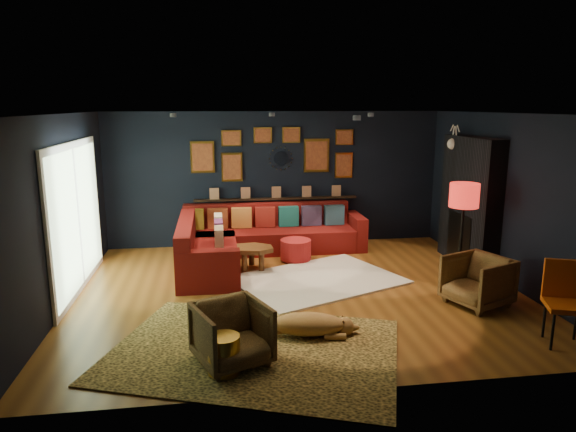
{
  "coord_description": "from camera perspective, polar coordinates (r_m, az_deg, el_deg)",
  "views": [
    {
      "loc": [
        -1.18,
        -7.14,
        2.72
      ],
      "look_at": [
        -0.11,
        0.3,
        1.09
      ],
      "focal_mm": 32.0,
      "sensor_mm": 36.0,
      "label": 1
    }
  ],
  "objects": [
    {
      "name": "floor",
      "position": [
        7.73,
        1.15,
        -8.34
      ],
      "size": [
        6.5,
        6.5,
        0.0
      ],
      "primitive_type": "plane",
      "color": "brown",
      "rests_on": "ground"
    },
    {
      "name": "room_walls",
      "position": [
        7.32,
        1.2,
        3.41
      ],
      "size": [
        6.5,
        6.5,
        6.5
      ],
      "color": "black",
      "rests_on": "ground"
    },
    {
      "name": "sectional",
      "position": [
        9.28,
        -4.41,
        -2.75
      ],
      "size": [
        3.41,
        2.69,
        0.86
      ],
      "color": "maroon",
      "rests_on": "ground"
    },
    {
      "name": "ledge",
      "position": [
        10.05,
        -1.31,
        1.94
      ],
      "size": [
        3.2,
        0.12,
        0.04
      ],
      "primitive_type": "cube",
      "color": "black",
      "rests_on": "room_walls"
    },
    {
      "name": "gallery_wall",
      "position": [
        9.97,
        -1.43,
        7.0
      ],
      "size": [
        3.15,
        0.04,
        1.02
      ],
      "color": "gold",
      "rests_on": "room_walls"
    },
    {
      "name": "sunburst_mirror",
      "position": [
        9.99,
        -0.79,
        6.4
      ],
      "size": [
        0.47,
        0.16,
        0.47
      ],
      "color": "silver",
      "rests_on": "room_walls"
    },
    {
      "name": "fireplace",
      "position": [
        9.26,
        19.46,
        0.99
      ],
      "size": [
        0.31,
        1.6,
        2.2
      ],
      "color": "black",
      "rests_on": "ground"
    },
    {
      "name": "deer_head",
      "position": [
        9.59,
        18.77,
        7.62
      ],
      "size": [
        0.5,
        0.28,
        0.45
      ],
      "color": "white",
      "rests_on": "fireplace"
    },
    {
      "name": "sliding_door",
      "position": [
        8.16,
        -22.43,
        -0.13
      ],
      "size": [
        0.06,
        2.8,
        2.2
      ],
      "color": "white",
      "rests_on": "ground"
    },
    {
      "name": "ceiling_spots",
      "position": [
        8.03,
        0.28,
        11.12
      ],
      "size": [
        3.3,
        2.5,
        0.06
      ],
      "color": "black",
      "rests_on": "room_walls"
    },
    {
      "name": "shag_rug",
      "position": [
        8.16,
        3.29,
        -7.1
      ],
      "size": [
        2.93,
        2.58,
        0.03
      ],
      "primitive_type": "cube",
      "rotation": [
        0.0,
        0.0,
        0.41
      ],
      "color": "silver",
      "rests_on": "ground"
    },
    {
      "name": "leopard_rug",
      "position": [
        6.0,
        -3.77,
        -14.63
      ],
      "size": [
        3.74,
        3.2,
        0.02
      ],
      "primitive_type": "cube",
      "rotation": [
        0.0,
        0.0,
        -0.35
      ],
      "color": "gold",
      "rests_on": "ground"
    },
    {
      "name": "coffee_table",
      "position": [
        8.59,
        -3.99,
        -3.91
      ],
      "size": [
        0.86,
        0.72,
        0.37
      ],
      "rotation": [
        0.0,
        0.0,
        -0.23
      ],
      "color": "brown",
      "rests_on": "shag_rug"
    },
    {
      "name": "pouf",
      "position": [
        9.1,
        0.86,
        -3.74
      ],
      "size": [
        0.54,
        0.54,
        0.36
      ],
      "primitive_type": "cylinder",
      "color": "#A51B1D",
      "rests_on": "shag_rug"
    },
    {
      "name": "armchair_left",
      "position": [
        5.61,
        -6.25,
        -12.61
      ],
      "size": [
        0.92,
        0.89,
        0.74
      ],
      "primitive_type": "imported",
      "rotation": [
        0.0,
        0.0,
        0.39
      ],
      "color": "#B57F3C",
      "rests_on": "ground"
    },
    {
      "name": "armchair_right",
      "position": [
        7.56,
        20.31,
        -6.54
      ],
      "size": [
        0.92,
        0.95,
        0.76
      ],
      "primitive_type": "imported",
      "rotation": [
        0.0,
        0.0,
        -1.19
      ],
      "color": "#B57F3C",
      "rests_on": "ground"
    },
    {
      "name": "gold_stool",
      "position": [
        5.48,
        -7.14,
        -15.09
      ],
      "size": [
        0.34,
        0.34,
        0.42
      ],
      "primitive_type": "cylinder",
      "color": "gold",
      "rests_on": "ground"
    },
    {
      "name": "orange_chair",
      "position": [
        6.78,
        28.47,
        -7.75
      ],
      "size": [
        0.59,
        0.59,
        0.97
      ],
      "rotation": [
        0.0,
        0.0,
        -0.35
      ],
      "color": "black",
      "rests_on": "ground"
    },
    {
      "name": "floor_lamp",
      "position": [
        8.11,
        18.97,
        1.69
      ],
      "size": [
        0.44,
        0.44,
        1.58
      ],
      "color": "black",
      "rests_on": "ground"
    },
    {
      "name": "dog",
      "position": [
        6.25,
        2.28,
        -11.49
      ],
      "size": [
        1.26,
        0.77,
        0.37
      ],
      "primitive_type": null,
      "rotation": [
        0.0,
        0.0,
        -0.16
      ],
      "color": "#C18048",
      "rests_on": "leopard_rug"
    }
  ]
}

